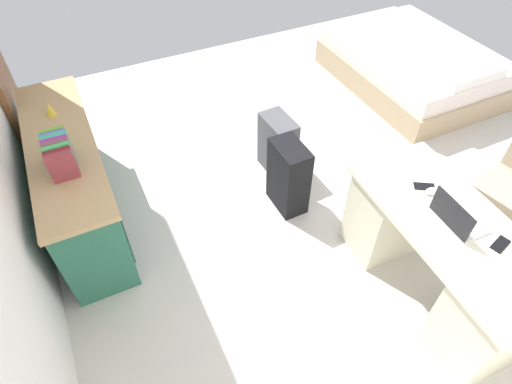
{
  "coord_description": "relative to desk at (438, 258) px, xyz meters",
  "views": [
    {
      "loc": [
        -2.08,
        1.87,
        2.74
      ],
      "look_at": [
        -0.22,
        0.97,
        0.6
      ],
      "focal_mm": 29.62,
      "sensor_mm": 36.0,
      "label": 1
    }
  ],
  "objects": [
    {
      "name": "credenza",
      "position": [
        1.82,
        2.07,
        0.01
      ],
      "size": [
        1.8,
        0.48,
        0.79
      ],
      "color": "#28664C",
      "rests_on": "ground_plane"
    },
    {
      "name": "laptop",
      "position": [
        0.01,
        0.0,
        0.4
      ],
      "size": [
        0.32,
        0.23,
        0.21
      ],
      "color": "silver",
      "rests_on": "desk"
    },
    {
      "name": "cell_phone_by_mouse",
      "position": [
        0.33,
        -0.04,
        0.36
      ],
      "size": [
        0.13,
        0.15,
        0.01
      ],
      "primitive_type": "cube",
      "rotation": [
        0.0,
        0.0,
        -0.55
      ],
      "color": "black",
      "rests_on": "desk"
    },
    {
      "name": "suitcase_spare_grey",
      "position": [
        1.63,
        0.36,
        -0.11
      ],
      "size": [
        0.37,
        0.24,
        0.56
      ],
      "primitive_type": "cube",
      "rotation": [
        0.0,
        0.0,
        0.06
      ],
      "color": "#4C4C51",
      "rests_on": "ground_plane"
    },
    {
      "name": "desk",
      "position": [
        0.0,
        0.0,
        0.0
      ],
      "size": [
        1.47,
        0.72,
        0.75
      ],
      "color": "beige",
      "rests_on": "ground_plane"
    },
    {
      "name": "figurine_small",
      "position": [
        2.19,
        2.07,
        0.45
      ],
      "size": [
        0.08,
        0.08,
        0.11
      ],
      "primitive_type": "cone",
      "color": "gold",
      "rests_on": "credenza"
    },
    {
      "name": "book_row",
      "position": [
        1.53,
        2.07,
        0.51
      ],
      "size": [
        0.32,
        0.17,
        0.23
      ],
      "color": "brown",
      "rests_on": "credenza"
    },
    {
      "name": "cell_phone_near_laptop",
      "position": [
        -0.23,
        -0.12,
        0.36
      ],
      "size": [
        0.1,
        0.15,
        0.01
      ],
      "primitive_type": "cube",
      "rotation": [
        0.0,
        0.0,
        0.27
      ],
      "color": "black",
      "rests_on": "desk"
    },
    {
      "name": "bed",
      "position": [
        2.25,
        -1.74,
        -0.15
      ],
      "size": [
        1.9,
        1.41,
        0.58
      ],
      "color": "tan",
      "rests_on": "ground_plane"
    },
    {
      "name": "suitcase_black",
      "position": [
        1.19,
        0.49,
        -0.07
      ],
      "size": [
        0.36,
        0.23,
        0.63
      ],
      "primitive_type": "cube",
      "rotation": [
        0.0,
        0.0,
        0.02
      ],
      "color": "black",
      "rests_on": "ground_plane"
    },
    {
      "name": "computer_mouse",
      "position": [
        0.27,
        -0.05,
        0.37
      ],
      "size": [
        0.06,
        0.1,
        0.03
      ],
      "primitive_type": "ellipsoid",
      "rotation": [
        0.0,
        0.0,
        -0.04
      ],
      "color": "white",
      "rests_on": "desk"
    },
    {
      "name": "ground_plane",
      "position": [
        1.12,
        -0.05,
        -0.39
      ],
      "size": [
        6.0,
        6.0,
        0.0
      ],
      "primitive_type": "plane",
      "color": "beige"
    }
  ]
}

